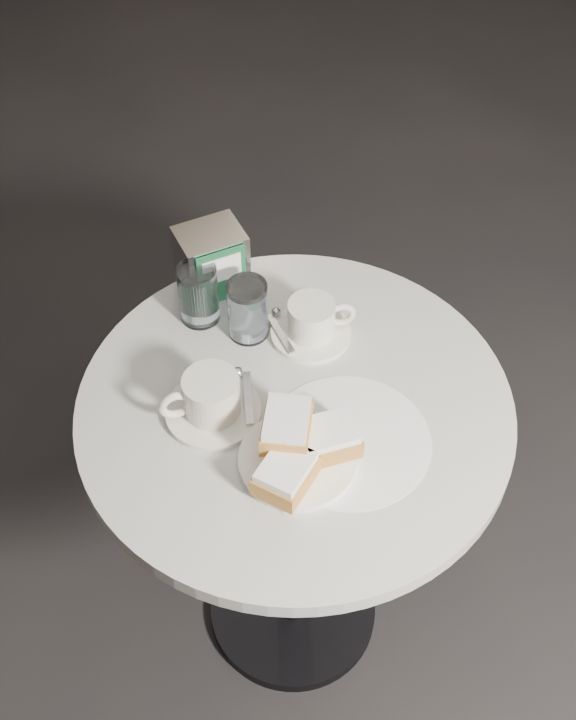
{
  "coord_description": "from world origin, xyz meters",
  "views": [
    {
      "loc": [
        -0.5,
        -0.74,
        1.87
      ],
      "look_at": [
        0.0,
        0.02,
        0.83
      ],
      "focal_mm": 45.0,
      "sensor_mm": 36.0,
      "label": 1
    }
  ],
  "objects_px": {
    "napkin_dispenser": "(212,262)",
    "coffee_cup_right": "(312,322)",
    "water_glass_right": "(248,310)",
    "coffee_cup_left": "(211,399)",
    "cafe_table": "(294,473)",
    "beignet_plate": "(299,450)",
    "water_glass_left": "(199,294)"
  },
  "relations": [
    {
      "from": "coffee_cup_left",
      "to": "water_glass_right",
      "type": "bearing_deg",
      "value": 53.26
    },
    {
      "from": "water_glass_right",
      "to": "napkin_dispenser",
      "type": "relative_size",
      "value": 0.85
    },
    {
      "from": "cafe_table",
      "to": "napkin_dispenser",
      "type": "height_order",
      "value": "napkin_dispenser"
    },
    {
      "from": "beignet_plate",
      "to": "water_glass_right",
      "type": "bearing_deg",
      "value": 74.19
    },
    {
      "from": "cafe_table",
      "to": "coffee_cup_right",
      "type": "xyz_separation_m",
      "value": [
        0.11,
        0.11,
        0.23
      ]
    },
    {
      "from": "napkin_dispenser",
      "to": "coffee_cup_right",
      "type": "bearing_deg",
      "value": -58.39
    },
    {
      "from": "beignet_plate",
      "to": "coffee_cup_left",
      "type": "bearing_deg",
      "value": 112.1
    },
    {
      "from": "coffee_cup_right",
      "to": "napkin_dispenser",
      "type": "height_order",
      "value": "napkin_dispenser"
    },
    {
      "from": "water_glass_left",
      "to": "water_glass_right",
      "type": "relative_size",
      "value": 1.0
    },
    {
      "from": "beignet_plate",
      "to": "coffee_cup_right",
      "type": "distance_m",
      "value": 0.27
    },
    {
      "from": "coffee_cup_left",
      "to": "cafe_table",
      "type": "bearing_deg",
      "value": -11.13
    },
    {
      "from": "coffee_cup_right",
      "to": "napkin_dispenser",
      "type": "bearing_deg",
      "value": 137.5
    },
    {
      "from": "coffee_cup_left",
      "to": "coffee_cup_right",
      "type": "xyz_separation_m",
      "value": [
        0.23,
        0.05,
        -0.0
      ]
    },
    {
      "from": "beignet_plate",
      "to": "water_glass_right",
      "type": "xyz_separation_m",
      "value": [
        0.08,
        0.27,
        0.02
      ]
    },
    {
      "from": "cafe_table",
      "to": "napkin_dispenser",
      "type": "xyz_separation_m",
      "value": [
        0.02,
        0.3,
        0.26
      ]
    },
    {
      "from": "cafe_table",
      "to": "beignet_plate",
      "type": "bearing_deg",
      "value": -120.16
    },
    {
      "from": "beignet_plate",
      "to": "coffee_cup_right",
      "type": "relative_size",
      "value": 1.14
    },
    {
      "from": "coffee_cup_left",
      "to": "water_glass_left",
      "type": "distance_m",
      "value": 0.21
    },
    {
      "from": "coffee_cup_left",
      "to": "water_glass_left",
      "type": "xyz_separation_m",
      "value": [
        0.09,
        0.19,
        0.02
      ]
    },
    {
      "from": "cafe_table",
      "to": "water_glass_left",
      "type": "bearing_deg",
      "value": 97.22
    },
    {
      "from": "water_glass_left",
      "to": "cafe_table",
      "type": "bearing_deg",
      "value": -82.78
    },
    {
      "from": "cafe_table",
      "to": "napkin_dispenser",
      "type": "bearing_deg",
      "value": 85.63
    },
    {
      "from": "cafe_table",
      "to": "napkin_dispenser",
      "type": "relative_size",
      "value": 5.78
    },
    {
      "from": "beignet_plate",
      "to": "coffee_cup_right",
      "type": "height_order",
      "value": "beignet_plate"
    },
    {
      "from": "cafe_table",
      "to": "water_glass_right",
      "type": "distance_m",
      "value": 0.31
    },
    {
      "from": "beignet_plate",
      "to": "coffee_cup_right",
      "type": "bearing_deg",
      "value": 51.83
    },
    {
      "from": "water_glass_left",
      "to": "napkin_dispenser",
      "type": "height_order",
      "value": "napkin_dispenser"
    },
    {
      "from": "coffee_cup_right",
      "to": "cafe_table",
      "type": "bearing_deg",
      "value": -110.73
    },
    {
      "from": "beignet_plate",
      "to": "water_glass_left",
      "type": "distance_m",
      "value": 0.35
    },
    {
      "from": "water_glass_right",
      "to": "coffee_cup_left",
      "type": "bearing_deg",
      "value": -139.84
    },
    {
      "from": "beignet_plate",
      "to": "coffee_cup_left",
      "type": "distance_m",
      "value": 0.17
    },
    {
      "from": "beignet_plate",
      "to": "napkin_dispenser",
      "type": "bearing_deg",
      "value": 78.49
    }
  ]
}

